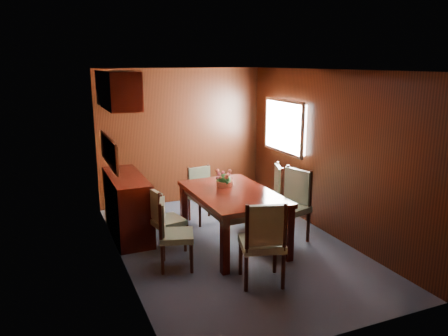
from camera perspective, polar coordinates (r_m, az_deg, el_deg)
name	(u,v)px	position (r m, az deg, el deg)	size (l,w,h in m)	color
ground	(233,246)	(6.18, 1.15, -10.13)	(4.50, 4.50, 0.00)	#353A48
room_shell	(216,127)	(5.99, -1.00, 5.36)	(3.06, 4.52, 2.41)	black
sideboard	(127,205)	(6.58, -12.51, -4.78)	(0.48, 1.40, 0.90)	black
dining_table	(232,199)	(6.01, 1.09, -4.06)	(1.06, 1.67, 0.78)	black
chair_left_near	(171,230)	(5.44, -6.95, -8.01)	(0.51, 0.52, 0.89)	black
chair_left_far	(162,216)	(5.92, -8.06, -6.27)	(0.47, 0.48, 0.88)	black
chair_right_near	(292,201)	(6.28, 8.84, -4.28)	(0.59, 0.61, 1.04)	black
chair_right_far	(271,192)	(6.77, 6.16, -3.18)	(0.58, 0.59, 0.98)	black
chair_head	(263,239)	(4.98, 5.15, -9.18)	(0.59, 0.58, 1.02)	black
chair_foot	(202,191)	(6.99, -2.86, -3.03)	(0.48, 0.46, 0.88)	black
flower_centerpiece	(225,178)	(6.19, 0.09, -1.31)	(0.25, 0.25, 0.25)	#C85F3D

